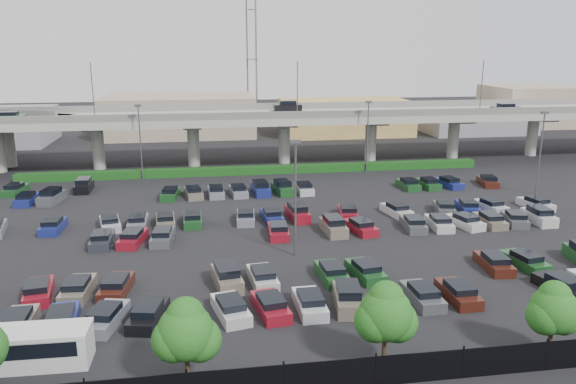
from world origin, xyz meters
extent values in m
plane|color=black|center=(0.00, 0.00, 0.00)|extent=(280.00, 280.00, 0.00)
cube|color=gray|center=(0.00, 32.00, 7.25)|extent=(150.00, 13.00, 1.10)
cube|color=slate|center=(0.00, 25.75, 8.30)|extent=(150.00, 0.50, 1.00)
cube|color=slate|center=(0.00, 38.25, 8.30)|extent=(150.00, 0.50, 1.00)
cylinder|color=gray|center=(-23.00, 32.00, 3.35)|extent=(1.80, 1.80, 6.70)
cube|color=slate|center=(-23.00, 32.00, 6.50)|extent=(2.60, 9.75, 0.50)
cylinder|color=gray|center=(-9.00, 32.00, 3.35)|extent=(1.80, 1.80, 6.70)
cube|color=slate|center=(-9.00, 32.00, 6.50)|extent=(2.60, 9.75, 0.50)
cylinder|color=gray|center=(5.00, 32.00, 3.35)|extent=(1.80, 1.80, 6.70)
cube|color=slate|center=(5.00, 32.00, 6.50)|extent=(2.60, 9.75, 0.50)
cylinder|color=gray|center=(19.00, 32.00, 3.35)|extent=(1.80, 1.80, 6.70)
cube|color=slate|center=(19.00, 32.00, 6.50)|extent=(2.60, 9.75, 0.50)
cylinder|color=gray|center=(33.00, 32.00, 3.35)|extent=(1.80, 1.80, 6.70)
cube|color=slate|center=(33.00, 32.00, 6.50)|extent=(2.60, 9.75, 0.50)
cylinder|color=gray|center=(47.00, 32.00, 3.35)|extent=(1.80, 1.80, 6.70)
cube|color=slate|center=(47.00, 32.00, 6.50)|extent=(2.60, 9.75, 0.50)
cube|color=#1C4E21|center=(-34.00, 29.00, 8.21)|extent=(4.40, 1.82, 0.82)
cube|color=black|center=(-34.00, 29.00, 8.84)|extent=(2.30, 1.60, 0.50)
cube|color=black|center=(6.00, 35.00, 8.32)|extent=(4.40, 1.82, 1.05)
cube|color=black|center=(6.00, 35.00, 9.14)|extent=(2.60, 1.60, 0.65)
cube|color=#2A2C36|center=(40.00, 29.00, 8.21)|extent=(4.40, 1.82, 0.82)
cube|color=black|center=(40.00, 29.00, 8.84)|extent=(2.30, 1.60, 0.50)
cylinder|color=#515157|center=(-22.00, 25.90, 11.80)|extent=(0.14, 0.14, 8.00)
cylinder|color=#515157|center=(6.00, 25.90, 11.80)|extent=(0.14, 0.14, 8.00)
cylinder|color=#515157|center=(34.00, 25.90, 11.80)|extent=(0.14, 0.14, 8.00)
cylinder|color=gray|center=(-36.59, 35.82, 3.35)|extent=(1.60, 1.60, 6.70)
cube|color=#124013|center=(0.00, 25.00, 0.55)|extent=(66.00, 1.60, 1.10)
cube|color=black|center=(0.00, -28.00, 0.90)|extent=(70.00, 0.06, 1.80)
cylinder|color=black|center=(-4.00, -28.00, 1.00)|extent=(0.10, 0.10, 2.00)
cylinder|color=black|center=(1.00, -28.00, 1.00)|extent=(0.10, 0.10, 2.00)
cylinder|color=black|center=(6.00, -28.00, 1.00)|extent=(0.10, 0.10, 2.00)
cylinder|color=black|center=(11.00, -28.00, 1.00)|extent=(0.10, 0.10, 2.00)
cylinder|color=#332316|center=(-9.00, -26.67, 0.98)|extent=(0.26, 0.26, 1.96)
sphere|color=#184B14|center=(-9.00, -26.67, 3.37)|extent=(3.04, 3.04, 3.04)
sphere|color=#184B14|center=(-8.29, -26.57, 2.82)|extent=(2.39, 2.39, 2.39)
sphere|color=#184B14|center=(-9.60, -26.75, 3.04)|extent=(2.39, 2.39, 2.39)
sphere|color=#184B14|center=(-8.96, -26.55, 4.24)|extent=(2.06, 2.06, 2.06)
cylinder|color=#332316|center=(2.00, -26.39, 0.99)|extent=(0.26, 0.26, 1.97)
sphere|color=#184B14|center=(2.00, -26.39, 3.39)|extent=(3.07, 3.07, 3.07)
sphere|color=#184B14|center=(2.71, -26.29, 2.85)|extent=(2.41, 2.41, 2.41)
sphere|color=#184B14|center=(1.40, -26.47, 3.07)|extent=(2.41, 2.41, 2.41)
sphere|color=#184B14|center=(2.04, -26.27, 4.27)|extent=(2.08, 2.08, 2.08)
cylinder|color=#332316|center=(12.00, -26.82, 0.90)|extent=(0.26, 0.26, 1.80)
sphere|color=#184B14|center=(12.00, -26.82, 3.09)|extent=(2.79, 2.79, 2.79)
sphere|color=#184B14|center=(12.65, -26.72, 2.59)|extent=(2.19, 2.19, 2.19)
sphere|color=#184B14|center=(11.45, -26.90, 2.79)|extent=(2.19, 2.19, 2.19)
sphere|color=#184B14|center=(12.04, -26.70, 3.89)|extent=(1.89, 1.89, 1.89)
cube|color=silver|center=(-18.04, -22.90, 0.99)|extent=(6.86, 2.41, 1.99)
cube|color=black|center=(-18.04, -22.90, 1.47)|extent=(5.92, 2.45, 0.90)
cube|color=silver|center=(-18.04, -22.90, 2.10)|extent=(6.96, 2.51, 0.24)
cube|color=#716859|center=(-20.00, -18.50, 0.41)|extent=(1.94, 4.45, 0.82)
cube|color=black|center=(-20.00, -18.70, 1.04)|extent=(1.67, 2.34, 0.50)
cube|color=navy|center=(-17.25, -18.50, 0.41)|extent=(2.20, 4.54, 0.82)
cube|color=black|center=(-17.25, -18.70, 1.04)|extent=(1.80, 2.43, 0.50)
cube|color=slate|center=(-14.50, -18.50, 0.41)|extent=(2.82, 4.71, 0.82)
cube|color=black|center=(-14.50, -18.69, 1.04)|extent=(2.10, 2.62, 0.50)
cube|color=black|center=(-11.75, -18.50, 0.41)|extent=(2.71, 4.68, 0.82)
cube|color=black|center=(-11.75, -18.70, 1.04)|extent=(2.05, 2.59, 0.50)
cube|color=silver|center=(-6.25, -18.50, 0.41)|extent=(2.72, 4.69, 0.82)
cube|color=black|center=(-6.25, -18.70, 1.04)|extent=(2.06, 2.59, 0.50)
cube|color=maroon|center=(-3.50, -18.50, 0.41)|extent=(2.50, 4.63, 0.82)
cube|color=black|center=(-3.50, -18.70, 1.04)|extent=(1.95, 2.53, 0.50)
cube|color=silver|center=(-0.75, -18.50, 0.41)|extent=(1.88, 4.42, 0.82)
cube|color=black|center=(-0.75, -18.70, 1.04)|extent=(1.63, 2.32, 0.50)
cube|color=#716859|center=(2.00, -18.50, 0.53)|extent=(2.42, 4.61, 1.05)
cube|color=black|center=(2.00, -18.50, 1.34)|extent=(1.95, 2.80, 0.65)
cube|color=#4A4D51|center=(7.50, -18.50, 0.41)|extent=(1.98, 4.46, 0.82)
cube|color=black|center=(7.50, -18.70, 1.04)|extent=(1.68, 2.36, 0.50)
cube|color=#441A12|center=(10.25, -18.50, 0.41)|extent=(1.89, 4.43, 0.82)
cube|color=black|center=(10.25, -18.70, 1.04)|extent=(1.64, 2.32, 0.50)
cube|color=black|center=(18.50, -18.50, 0.41)|extent=(2.63, 4.67, 0.82)
cube|color=black|center=(18.50, -18.70, 1.04)|extent=(2.02, 2.57, 0.50)
cube|color=maroon|center=(-20.00, -13.50, 0.41)|extent=(2.47, 4.63, 0.82)
cube|color=black|center=(-20.00, -13.70, 1.04)|extent=(1.94, 2.52, 0.50)
cube|color=#716859|center=(-17.25, -13.50, 0.41)|extent=(2.10, 4.51, 0.82)
cube|color=black|center=(-17.25, -13.70, 1.04)|extent=(1.75, 2.40, 0.50)
cube|color=#441A12|center=(-14.50, -13.50, 0.41)|extent=(2.33, 4.59, 0.82)
cube|color=black|center=(-14.50, -13.70, 1.04)|extent=(1.86, 2.47, 0.50)
cube|color=#716859|center=(-6.25, -13.50, 0.53)|extent=(2.42, 4.61, 1.05)
cube|color=black|center=(-6.25, -13.50, 1.34)|extent=(1.95, 2.80, 0.65)
cube|color=silver|center=(-3.50, -13.50, 0.41)|extent=(2.19, 4.54, 0.82)
cube|color=black|center=(-3.50, -13.70, 1.04)|extent=(1.79, 2.43, 0.50)
cube|color=#1C4E21|center=(2.00, -13.50, 0.41)|extent=(2.07, 4.50, 0.82)
cube|color=black|center=(2.00, -13.70, 1.04)|extent=(1.73, 2.39, 0.50)
cube|color=#1C4E21|center=(4.75, -13.50, 0.41)|extent=(2.45, 4.62, 0.82)
cube|color=black|center=(4.75, -13.70, 1.04)|extent=(1.93, 2.51, 0.50)
cube|color=#441A12|center=(15.75, -13.50, 0.41)|extent=(2.13, 4.52, 0.82)
cube|color=black|center=(15.75, -13.70, 1.04)|extent=(1.76, 2.41, 0.50)
cube|color=#1C4E21|center=(18.50, -13.50, 0.41)|extent=(2.50, 4.63, 0.82)
cube|color=black|center=(18.50, -13.70, 1.04)|extent=(1.95, 2.53, 0.50)
cube|color=#2A2C36|center=(-17.25, -2.50, 0.41)|extent=(1.87, 4.42, 0.82)
cube|color=black|center=(-17.25, -2.70, 1.04)|extent=(1.63, 2.32, 0.50)
cube|color=maroon|center=(-14.50, -2.50, 0.41)|extent=(2.59, 4.66, 0.82)
cube|color=black|center=(-14.50, -2.70, 1.04)|extent=(1.99, 2.55, 0.50)
cube|color=#4A4D51|center=(-11.75, -2.50, 0.41)|extent=(2.17, 4.53, 0.82)
cube|color=black|center=(-11.75, -2.70, 1.04)|extent=(1.78, 2.42, 0.50)
cube|color=maroon|center=(-0.75, -2.50, 0.41)|extent=(2.05, 4.49, 0.82)
cube|color=black|center=(-0.75, -2.70, 1.04)|extent=(1.72, 2.38, 0.50)
cube|color=#716859|center=(4.75, -2.50, 0.53)|extent=(2.04, 4.49, 1.05)
cube|color=black|center=(4.75, -2.50, 1.34)|extent=(1.73, 2.68, 0.65)
cube|color=maroon|center=(7.50, -2.50, 0.41)|extent=(2.70, 4.68, 0.82)
cube|color=black|center=(7.50, -2.70, 1.04)|extent=(2.05, 2.58, 0.50)
cube|color=#4A4D51|center=(13.00, -2.50, 0.41)|extent=(2.26, 4.56, 0.82)
cube|color=black|center=(13.00, -2.70, 1.04)|extent=(1.83, 2.45, 0.50)
cube|color=silver|center=(15.75, -2.50, 0.41)|extent=(2.20, 4.54, 0.82)
cube|color=black|center=(15.75, -2.70, 1.04)|extent=(1.80, 2.43, 0.50)
cube|color=silver|center=(18.50, -2.50, 0.41)|extent=(2.79, 4.70, 0.82)
cube|color=black|center=(18.50, -2.69, 1.04)|extent=(2.09, 2.61, 0.50)
cube|color=#716859|center=(21.25, -2.50, 0.41)|extent=(1.82, 4.40, 0.82)
cube|color=black|center=(21.25, -2.70, 1.04)|extent=(1.60, 2.30, 0.50)
cube|color=#4A4D51|center=(24.00, -2.50, 0.41)|extent=(2.82, 4.71, 0.82)
cube|color=black|center=(24.00, -2.69, 1.04)|extent=(2.10, 2.62, 0.50)
cube|color=silver|center=(26.75, -2.50, 0.53)|extent=(1.97, 4.46, 1.05)
cube|color=black|center=(26.75, -2.50, 1.34)|extent=(1.69, 2.66, 0.65)
cube|color=navy|center=(-22.75, 2.50, 0.41)|extent=(1.93, 4.44, 0.82)
cube|color=black|center=(-22.75, 2.30, 1.04)|extent=(1.66, 2.34, 0.50)
cube|color=silver|center=(-17.25, 2.50, 0.41)|extent=(2.73, 4.69, 0.82)
cube|color=black|center=(-17.25, 2.30, 1.04)|extent=(2.06, 2.59, 0.50)
cube|color=slate|center=(-14.50, 2.50, 0.41)|extent=(1.89, 4.43, 0.82)
cube|color=black|center=(-14.50, 2.30, 1.04)|extent=(1.64, 2.33, 0.50)
cube|color=#716859|center=(-11.75, 2.50, 0.41)|extent=(2.17, 4.53, 0.82)
cube|color=black|center=(-11.75, 2.30, 1.04)|extent=(1.78, 2.42, 0.50)
cube|color=#1C4E21|center=(-9.00, 2.50, 0.41)|extent=(1.91, 4.44, 0.82)
cube|color=black|center=(-9.00, 2.30, 1.04)|extent=(1.65, 2.33, 0.50)
cube|color=slate|center=(-3.50, 2.50, 0.41)|extent=(2.16, 4.53, 0.82)
cube|color=black|center=(-3.50, 2.30, 1.04)|extent=(1.78, 2.42, 0.50)
cube|color=navy|center=(-0.75, 2.50, 0.41)|extent=(2.15, 4.52, 0.82)
cube|color=black|center=(-0.75, 2.30, 1.04)|extent=(1.77, 2.41, 0.50)
cube|color=maroon|center=(2.00, 2.50, 0.53)|extent=(2.24, 4.56, 1.05)
cube|color=black|center=(2.00, 2.50, 1.34)|extent=(1.85, 2.74, 0.65)
cube|color=maroon|center=(7.50, 2.50, 0.41)|extent=(2.43, 4.62, 0.82)
cube|color=black|center=(7.50, 2.30, 1.04)|extent=(1.91, 2.51, 0.50)
cube|color=silver|center=(13.00, 2.50, 0.41)|extent=(2.55, 4.65, 0.82)
cube|color=black|center=(13.00, 2.30, 1.04)|extent=(1.97, 2.54, 0.50)
cube|color=#4A4D51|center=(18.50, 2.50, 0.41)|extent=(2.80, 4.70, 0.82)
cube|color=black|center=(18.50, 2.31, 1.04)|extent=(2.10, 2.61, 0.50)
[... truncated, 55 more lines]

